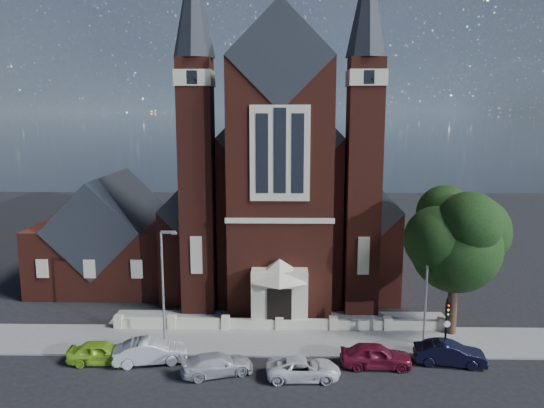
% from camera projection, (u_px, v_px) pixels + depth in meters
% --- Properties ---
extents(ground, '(120.00, 120.00, 0.00)m').
position_uv_depth(ground, '(280.00, 292.00, 47.73)').
color(ground, black).
rests_on(ground, ground).
extents(pavement_strip, '(60.00, 5.00, 0.12)m').
position_uv_depth(pavement_strip, '(279.00, 342.00, 37.38)').
color(pavement_strip, slate).
rests_on(pavement_strip, ground).
extents(forecourt_paving, '(26.00, 3.00, 0.14)m').
position_uv_depth(forecourt_paving, '(279.00, 320.00, 41.32)').
color(forecourt_paving, slate).
rests_on(forecourt_paving, ground).
extents(forecourt_wall, '(24.00, 0.40, 0.90)m').
position_uv_depth(forecourt_wall, '(279.00, 330.00, 39.35)').
color(forecourt_wall, beige).
rests_on(forecourt_wall, ground).
extents(church, '(20.01, 34.90, 29.20)m').
position_uv_depth(church, '(280.00, 189.00, 54.16)').
color(church, '#4C1D14').
rests_on(church, ground).
extents(parish_hall, '(12.00, 12.20, 10.24)m').
position_uv_depth(parish_hall, '(112.00, 240.00, 50.29)').
color(parish_hall, '#4C1D14').
rests_on(parish_hall, ground).
extents(street_tree, '(6.40, 6.60, 10.70)m').
position_uv_depth(street_tree, '(459.00, 242.00, 37.15)').
color(street_tree, black).
rests_on(street_tree, ground).
extents(street_lamp_left, '(1.16, 0.22, 8.09)m').
position_uv_depth(street_lamp_left, '(164.00, 281.00, 36.25)').
color(street_lamp_left, gray).
rests_on(street_lamp_left, ground).
extents(street_lamp_right, '(1.16, 0.22, 8.09)m').
position_uv_depth(street_lamp_right, '(428.00, 282.00, 35.92)').
color(street_lamp_right, gray).
rests_on(street_lamp_right, ground).
extents(traffic_signal, '(0.28, 0.42, 4.00)m').
position_uv_depth(traffic_signal, '(447.00, 319.00, 34.70)').
color(traffic_signal, black).
rests_on(traffic_signal, ground).
extents(car_lime_van, '(4.27, 1.79, 1.44)m').
position_uv_depth(car_lime_van, '(101.00, 352.00, 34.07)').
color(car_lime_van, '#84BF26').
rests_on(car_lime_van, ground).
extents(car_silver_a, '(4.89, 2.51, 1.54)m').
position_uv_depth(car_silver_a, '(150.00, 351.00, 34.10)').
color(car_silver_a, '#AEB2B6').
rests_on(car_silver_a, ground).
extents(car_silver_b, '(4.82, 3.08, 1.30)m').
position_uv_depth(car_silver_b, '(217.00, 364.00, 32.63)').
color(car_silver_b, '#A6A8AE').
rests_on(car_silver_b, ground).
extents(car_white_suv, '(4.58, 2.24, 1.25)m').
position_uv_depth(car_white_suv, '(303.00, 369.00, 32.12)').
color(car_white_suv, silver).
rests_on(car_white_suv, ground).
extents(car_dark_red, '(4.55, 1.95, 1.53)m').
position_uv_depth(car_dark_red, '(376.00, 355.00, 33.54)').
color(car_dark_red, maroon).
rests_on(car_dark_red, ground).
extents(car_navy, '(4.64, 2.21, 1.47)m').
position_uv_depth(car_navy, '(450.00, 354.00, 33.89)').
color(car_navy, black).
rests_on(car_navy, ground).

